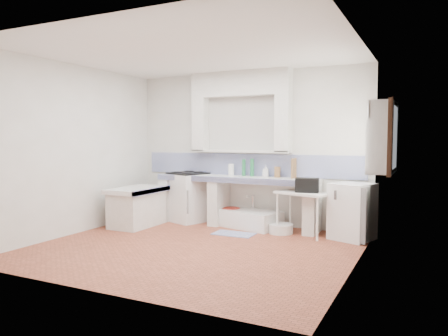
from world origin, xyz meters
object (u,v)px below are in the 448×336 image
at_px(side_table, 303,214).
at_px(fridge, 352,211).
at_px(sink, 248,219).
at_px(stove, 188,198).

bearing_deg(side_table, fridge, 22.31).
xyz_separation_m(sink, fridge, (1.83, -0.15, 0.31)).
distance_m(stove, sink, 1.28).
xyz_separation_m(stove, sink, (1.24, 0.02, -0.32)).
relative_size(stove, fridge, 1.03).
height_order(sink, side_table, side_table).
height_order(stove, side_table, stove).
height_order(sink, fridge, fridge).
bearing_deg(sink, fridge, 10.18).
bearing_deg(stove, fridge, 17.94).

